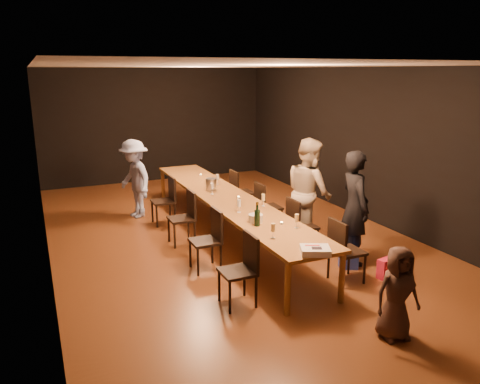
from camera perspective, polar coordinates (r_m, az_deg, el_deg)
name	(u,v)px	position (r m, az deg, el deg)	size (l,w,h in m)	color
ground	(227,237)	(8.55, -1.59, -5.45)	(10.00, 10.00, 0.00)	#482412
room_shell	(226,122)	(8.07, -1.70, 8.53)	(6.04, 10.04, 3.02)	black
table	(227,199)	(8.33, -1.63, -0.91)	(0.90, 6.00, 0.75)	brown
chair_right_0	(347,250)	(6.83, 12.95, -6.96)	(0.42, 0.42, 0.93)	black
chair_right_1	(303,226)	(7.75, 7.65, -4.08)	(0.42, 0.42, 0.93)	black
chair_right_2	(269,207)	(8.74, 3.54, -1.80)	(0.42, 0.42, 0.93)	black
chair_right_3	(242,192)	(9.78, 0.29, 0.02)	(0.42, 0.42, 0.93)	black
chair_left_0	(237,271)	(6.02, -0.32, -9.60)	(0.42, 0.42, 0.93)	black
chair_left_1	(205,240)	(7.05, -4.28, -5.91)	(0.42, 0.42, 0.93)	black
chair_left_2	(181,218)	(8.13, -7.17, -3.17)	(0.42, 0.42, 0.93)	black
chair_left_3	(163,201)	(9.24, -9.36, -1.07)	(0.42, 0.42, 0.93)	black
woman_birthday	(355,208)	(7.39, 13.79, -1.88)	(0.65, 0.43, 1.78)	black
woman_tan	(309,192)	(8.03, 8.39, 0.00)	(0.90, 0.70, 1.85)	#BDA88E
man_blue	(135,179)	(9.71, -12.72, 1.58)	(1.03, 0.59, 1.60)	#96ACE8
child	(397,293)	(5.57, 18.62, -11.60)	(0.53, 0.35, 1.09)	#422C25
gift_bag_red	(386,268)	(7.19, 17.32, -8.87)	(0.25, 0.14, 0.29)	red
gift_bag_blue	(349,258)	(7.37, 13.09, -7.79)	(0.27, 0.18, 0.34)	#2943B4
birthday_cake	(315,250)	(5.85, 9.16, -7.05)	(0.44, 0.41, 0.08)	white
plate_stack	(256,218)	(6.93, 1.92, -3.22)	(0.22, 0.22, 0.12)	silver
champagne_bottle	(257,214)	(6.74, 2.11, -2.68)	(0.08, 0.08, 0.36)	black
ice_bucket	(211,184)	(8.78, -3.55, 0.96)	(0.20, 0.20, 0.22)	#B6B5BA
wineglass_0	(273,231)	(6.28, 4.06, -4.75)	(0.06, 0.06, 0.21)	beige
wineglass_1	(297,221)	(6.71, 6.92, -3.54)	(0.06, 0.06, 0.21)	beige
wineglass_2	(239,206)	(7.38, -0.12, -1.73)	(0.06, 0.06, 0.21)	silver
wineglass_3	(263,200)	(7.73, 2.86, -1.00)	(0.06, 0.06, 0.21)	beige
wineglass_4	(212,189)	(8.49, -3.43, 0.41)	(0.06, 0.06, 0.21)	silver
wineglass_5	(217,179)	(9.21, -2.77, 1.56)	(0.06, 0.06, 0.21)	silver
tealight_near	(282,223)	(6.88, 5.10, -3.81)	(0.05, 0.05, 0.03)	#B2B7B2
tealight_mid	(238,198)	(8.21, -0.19, -0.68)	(0.05, 0.05, 0.03)	#B2B7B2
tealight_far	(201,175)	(10.02, -4.81, 2.07)	(0.05, 0.05, 0.03)	#B2B7B2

